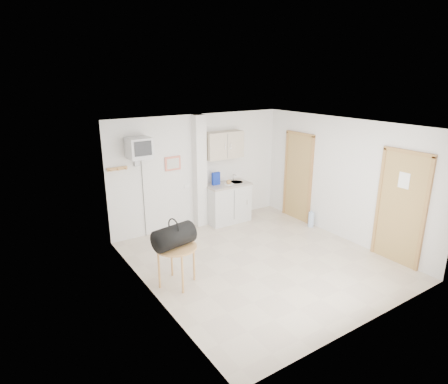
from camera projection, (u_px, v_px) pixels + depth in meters
ground at (260, 260)px, 6.96m from camera, size 4.50×4.50×0.00m
room_envelope at (270, 178)px, 6.69m from camera, size 4.24×4.54×2.55m
kitchenette at (226, 188)px, 8.62m from camera, size 1.03×0.58×2.10m
crt_television at (139, 149)px, 7.24m from camera, size 0.44×0.45×2.15m
round_table at (176, 251)px, 6.01m from camera, size 0.67×0.67×0.68m
duffel_bag at (174, 236)px, 5.91m from camera, size 0.71×0.48×0.49m
water_bottle at (311, 219)px, 8.46m from camera, size 0.13×0.13×0.38m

